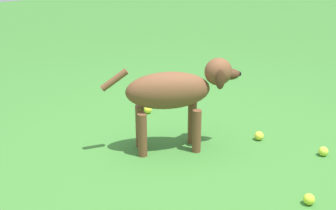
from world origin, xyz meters
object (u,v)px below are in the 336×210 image
object	(u,v)px
tennis_ball_3	(309,199)
dog	(176,92)
tennis_ball_0	(323,151)
tennis_ball_2	(148,109)
tennis_ball_1	(259,136)

from	to	relation	value
tennis_ball_3	dog	bearing A→B (deg)	-69.99
tennis_ball_0	tennis_ball_2	size ratio (longest dim) A/B	1.00
dog	tennis_ball_1	size ratio (longest dim) A/B	14.00
tennis_ball_1	tennis_ball_3	xyz separation A→B (m)	(0.25, 0.81, 0.00)
tennis_ball_1	tennis_ball_3	bearing A→B (deg)	72.55
tennis_ball_1	tennis_ball_3	distance (m)	0.85
dog	tennis_ball_2	distance (m)	0.78
dog	tennis_ball_3	bearing A→B (deg)	-52.93
tennis_ball_3	tennis_ball_1	bearing A→B (deg)	-107.45
tennis_ball_1	tennis_ball_2	distance (m)	0.98
tennis_ball_2	tennis_ball_0	bearing A→B (deg)	121.93
tennis_ball_0	dog	bearing A→B (deg)	-33.15
tennis_ball_0	tennis_ball_3	xyz separation A→B (m)	(0.50, 0.41, 0.00)
tennis_ball_0	tennis_ball_1	bearing A→B (deg)	-58.44
tennis_ball_1	tennis_ball_2	world-z (taller)	same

